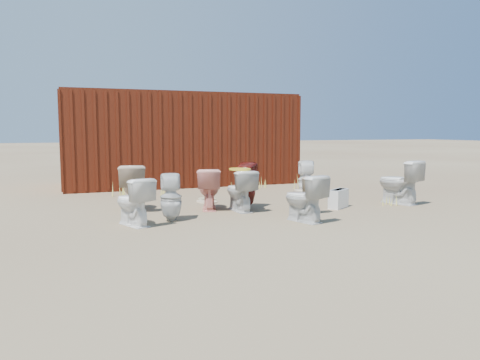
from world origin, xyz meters
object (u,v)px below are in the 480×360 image
object	(u,v)px
shipping_container	(179,139)
toilet_front_maroon	(245,186)
toilet_front_e	(399,182)
toilet_back_a	(171,198)
toilet_back_yellowlid	(240,191)
toilet_back_e	(307,180)
toilet_back_beige_right	(305,194)
toilet_front_a	(133,202)
toilet_front_pink	(209,189)
toilet_back_beige_left	(134,187)
loose_tank	(338,199)
toilet_front_c	(304,198)

from	to	relation	value
shipping_container	toilet_front_maroon	bearing A→B (deg)	-87.89
toilet_front_e	toilet_back_a	size ratio (longest dim) A/B	1.14
toilet_front_e	toilet_back_yellowlid	size ratio (longest dim) A/B	1.16
shipping_container	toilet_back_yellowlid	distance (m)	4.77
toilet_front_maroon	toilet_back_e	world-z (taller)	toilet_front_maroon
toilet_back_beige_right	toilet_back_yellowlid	world-z (taller)	toilet_back_yellowlid
toilet_front_e	toilet_back_a	distance (m)	4.58
toilet_front_a	shipping_container	bearing A→B (deg)	-131.67
toilet_front_a	toilet_front_pink	xyz separation A→B (m)	(1.51, 1.00, 0.01)
toilet_back_beige_left	toilet_back_e	world-z (taller)	toilet_back_beige_left
toilet_back_a	toilet_back_beige_right	world-z (taller)	toilet_back_a
toilet_front_a	toilet_back_a	distance (m)	0.63
toilet_front_a	toilet_front_maroon	xyz separation A→B (m)	(2.17, 0.85, 0.06)
loose_tank	toilet_front_pink	bearing A→B (deg)	128.30
toilet_back_yellowlid	toilet_back_e	distance (m)	2.03
toilet_back_beige_left	loose_tank	distance (m)	3.77
shipping_container	toilet_front_e	size ratio (longest dim) A/B	6.97
toilet_front_pink	toilet_back_yellowlid	xyz separation A→B (m)	(0.46, -0.39, -0.01)
toilet_front_a	loose_tank	xyz separation A→B (m)	(3.80, 0.26, -0.19)
toilet_back_beige_left	loose_tank	size ratio (longest dim) A/B	1.67
toilet_back_e	toilet_front_pink	bearing A→B (deg)	33.99
toilet_front_e	toilet_front_c	bearing A→B (deg)	2.36
toilet_front_a	toilet_front_pink	distance (m)	1.81
shipping_container	toilet_back_yellowlid	size ratio (longest dim) A/B	8.09
toilet_front_maroon	toilet_front_a	bearing A→B (deg)	59.14
toilet_back_a	toilet_front_a	bearing A→B (deg)	23.36
toilet_back_beige_right	toilet_back_yellowlid	bearing A→B (deg)	-27.97
shipping_container	toilet_front_a	distance (m)	5.73
toilet_back_beige_left	toilet_front_c	bearing A→B (deg)	151.69
toilet_front_a	toilet_front_c	world-z (taller)	toilet_front_c
toilet_back_beige_right	loose_tank	xyz separation A→B (m)	(0.80, 0.16, -0.15)
toilet_front_maroon	toilet_back_beige_right	world-z (taller)	toilet_front_maroon
toilet_front_pink	toilet_back_yellowlid	world-z (taller)	toilet_front_pink
toilet_back_beige_right	toilet_back_e	world-z (taller)	toilet_back_e
toilet_front_a	toilet_back_yellowlid	size ratio (longest dim) A/B	0.99
toilet_front_a	loose_tank	bearing A→B (deg)	163.02
toilet_back_beige_left	loose_tank	bearing A→B (deg)	175.21
toilet_front_maroon	toilet_back_beige_right	size ratio (longest dim) A/B	1.30
toilet_back_beige_right	toilet_back_e	xyz separation A→B (m)	(0.79, 1.37, 0.07)
toilet_back_e	toilet_back_beige_right	bearing A→B (deg)	82.13
toilet_front_a	toilet_back_beige_left	distance (m)	1.41
shipping_container	loose_tank	bearing A→B (deg)	-70.34
toilet_back_a	toilet_back_beige_right	distance (m)	2.39
toilet_back_a	toilet_back_e	bearing A→B (deg)	-147.16
toilet_back_beige_left	toilet_back_e	size ratio (longest dim) A/B	1.04
toilet_front_pink	toilet_front_e	xyz separation A→B (m)	(3.69, -0.72, 0.05)
toilet_front_e	toilet_back_yellowlid	world-z (taller)	toilet_front_e
toilet_front_maroon	toilet_back_e	size ratio (longest dim) A/B	1.06
toilet_front_maroon	toilet_back_beige_left	xyz separation A→B (m)	(-1.96, 0.54, -0.01)
toilet_back_e	loose_tank	xyz separation A→B (m)	(0.00, -1.21, -0.23)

